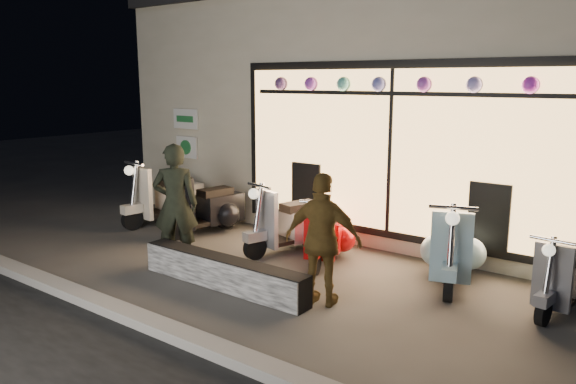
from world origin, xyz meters
name	(u,v)px	position (x,y,z in m)	size (l,w,h in m)	color
ground	(266,276)	(0.00, 0.00, 0.00)	(40.00, 40.00, 0.00)	#383533
kerb	(147,322)	(0.00, -2.00, 0.06)	(40.00, 0.25, 0.12)	slate
shop_building	(426,105)	(0.00, 4.98, 2.10)	(10.20, 6.23, 4.20)	beige
graffiti_barrier	(223,273)	(-0.17, -0.65, 0.20)	(2.55, 0.28, 0.40)	black
scooter_silver	(297,223)	(-0.38, 1.21, 0.43)	(0.74, 1.49, 1.06)	black
scooter_red	(328,234)	(0.26, 1.12, 0.39)	(0.71, 1.34, 0.96)	black
scooter_black	(213,207)	(-2.17, 1.20, 0.43)	(0.65, 1.52, 1.08)	black
scooter_cream	(172,197)	(-3.27, 1.24, 0.46)	(0.65, 1.61, 1.14)	black
scooter_blue	(453,247)	(2.02, 1.40, 0.44)	(0.82, 1.54, 1.10)	black
scooter_grey	(566,278)	(3.42, 1.26, 0.37)	(0.50, 1.28, 0.91)	black
man	(175,204)	(-1.39, -0.32, 0.86)	(0.63, 0.41, 1.73)	black
woman	(323,240)	(1.13, -0.34, 0.78)	(0.92, 0.38, 1.56)	brown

